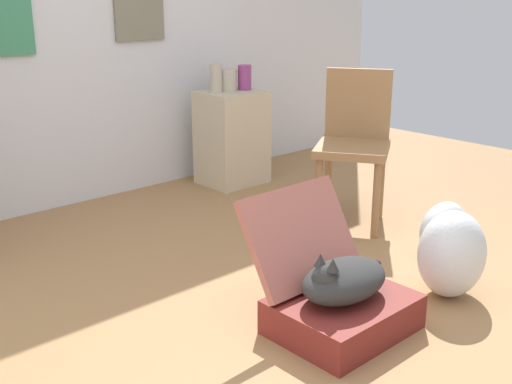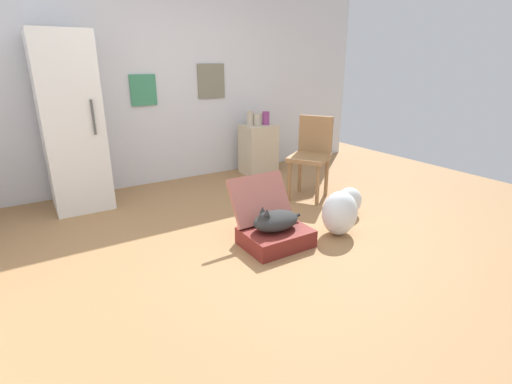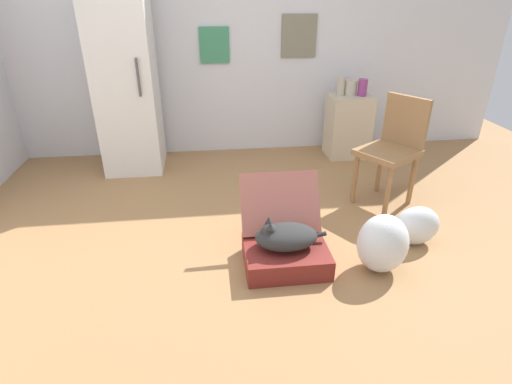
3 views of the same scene
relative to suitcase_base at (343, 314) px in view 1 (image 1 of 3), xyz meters
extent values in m
plane|color=#9E7247|center=(-0.17, 0.16, -0.08)|extent=(7.68, 7.68, 0.00)
cube|color=silver|center=(-0.17, 2.42, 1.22)|extent=(6.40, 0.12, 2.60)
cube|color=slate|center=(0.56, 2.35, 1.21)|extent=(0.39, 0.02, 0.45)
cube|color=#39875F|center=(-0.37, 2.35, 1.13)|extent=(0.32, 0.02, 0.37)
cube|color=maroon|center=(0.00, 0.00, 0.00)|extent=(0.57, 0.46, 0.15)
cube|color=#B26356|center=(0.00, 0.25, 0.28)|extent=(0.57, 0.26, 0.41)
ellipsoid|color=#2D2D2D|center=(0.00, 0.00, 0.16)|extent=(0.43, 0.28, 0.16)
sphere|color=#2D2D2D|center=(-0.12, 0.00, 0.20)|extent=(0.12, 0.12, 0.12)
cone|color=#2D2D2D|center=(-0.12, -0.03, 0.28)|extent=(0.05, 0.05, 0.05)
cone|color=#2D2D2D|center=(-0.12, 0.03, 0.28)|extent=(0.05, 0.05, 0.05)
cylinder|color=#2D2D2D|center=(0.19, 0.04, 0.12)|extent=(0.20, 0.03, 0.07)
ellipsoid|color=silver|center=(0.64, -0.13, 0.13)|extent=(0.34, 0.31, 0.42)
ellipsoid|color=silver|center=(1.02, 0.15, 0.08)|extent=(0.35, 0.21, 0.31)
cube|color=beige|center=(1.10, 2.01, 0.27)|extent=(0.46, 0.38, 0.70)
cylinder|color=#B7AD99|center=(0.99, 2.05, 0.72)|extent=(0.09, 0.09, 0.20)
cylinder|color=#8C387A|center=(1.21, 2.00, 0.71)|extent=(0.10, 0.10, 0.18)
cylinder|color=#B7AD99|center=(1.10, 2.06, 0.70)|extent=(0.14, 0.14, 0.16)
cylinder|color=olive|center=(0.79, 0.85, 0.16)|extent=(0.04, 0.04, 0.46)
cylinder|color=olive|center=(0.97, 0.57, 0.16)|extent=(0.04, 0.04, 0.46)
cylinder|color=olive|center=(1.10, 1.06, 0.16)|extent=(0.04, 0.04, 0.46)
cylinder|color=olive|center=(1.28, 0.77, 0.16)|extent=(0.04, 0.04, 0.46)
cube|color=olive|center=(1.03, 0.81, 0.41)|extent=(0.62, 0.61, 0.05)
cube|color=olive|center=(1.21, 0.93, 0.65)|extent=(0.25, 0.36, 0.43)
camera|label=1|loc=(-1.91, -1.53, 1.32)|focal=44.38mm
camera|label=2|loc=(-1.77, -2.49, 1.48)|focal=26.69mm
camera|label=3|loc=(-0.49, -2.27, 1.66)|focal=28.25mm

